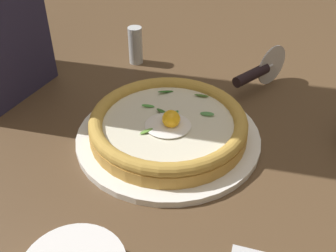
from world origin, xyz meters
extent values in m
cube|color=brown|center=(0.00, 0.00, -0.01)|extent=(2.40, 2.40, 0.03)
cylinder|color=white|center=(0.03, 0.00, 0.01)|extent=(0.32, 0.32, 0.01)
cylinder|color=gold|center=(0.03, 0.00, 0.02)|extent=(0.27, 0.27, 0.02)
torus|color=gold|center=(0.03, 0.00, 0.04)|extent=(0.27, 0.27, 0.02)
cylinder|color=silver|center=(0.03, 0.00, 0.04)|extent=(0.23, 0.23, 0.00)
ellipsoid|color=white|center=(0.03, 0.01, 0.04)|extent=(0.08, 0.07, 0.01)
sphere|color=yellow|center=(0.02, 0.01, 0.05)|extent=(0.03, 0.03, 0.03)
ellipsoid|color=#4CA041|center=(0.07, -0.04, 0.04)|extent=(0.02, 0.01, 0.01)
ellipsoid|color=#337E36|center=(0.02, -0.02, 0.04)|extent=(0.02, 0.02, 0.01)
ellipsoid|color=#2B6623|center=(0.04, -0.09, 0.04)|extent=(0.03, 0.02, 0.01)
ellipsoid|color=#619A3A|center=(0.06, 0.03, 0.04)|extent=(0.03, 0.02, 0.01)
ellipsoid|color=#3F6A27|center=(-0.02, -0.08, 0.04)|extent=(0.03, 0.01, 0.00)
ellipsoid|color=#305F23|center=(0.04, -0.02, 0.04)|extent=(0.02, 0.02, 0.01)
ellipsoid|color=#4D8C49|center=(-0.04, -0.03, 0.04)|extent=(0.03, 0.02, 0.01)
cylinder|color=silver|center=(-0.17, -0.22, 0.04)|extent=(0.06, 0.06, 0.09)
cylinder|color=silver|center=(-0.16, -0.21, 0.04)|extent=(0.02, 0.02, 0.01)
cylinder|color=black|center=(-0.12, -0.17, 0.04)|extent=(0.08, 0.08, 0.02)
cylinder|color=silver|center=(0.14, -0.28, 0.04)|extent=(0.03, 0.03, 0.09)
camera|label=1|loc=(-0.03, 0.55, 0.45)|focal=42.83mm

